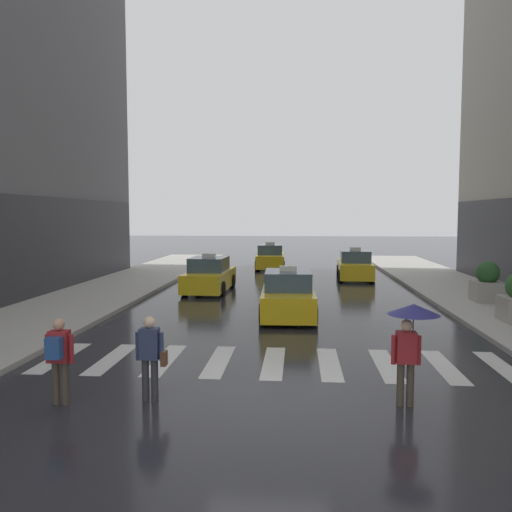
{
  "coord_description": "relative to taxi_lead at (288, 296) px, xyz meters",
  "views": [
    {
      "loc": [
        0.58,
        -9.22,
        3.58
      ],
      "look_at": [
        -0.84,
        8.0,
        2.2
      ],
      "focal_mm": 35.94,
      "sensor_mm": 36.0,
      "label": 1
    }
  ],
  "objects": [
    {
      "name": "pedestrian_with_backpack",
      "position": [
        -4.12,
        -8.96,
        0.25
      ],
      "size": [
        0.55,
        0.43,
        1.65
      ],
      "color": "#473D33",
      "rests_on": "ground"
    },
    {
      "name": "taxi_lead",
      "position": [
        0.0,
        0.0,
        0.0
      ],
      "size": [
        2.03,
        4.58,
        1.8
      ],
      "color": "yellow",
      "rests_on": "ground"
    },
    {
      "name": "taxi_second",
      "position": [
        -3.81,
        5.65,
        0.0
      ],
      "size": [
        2.06,
        4.6,
        1.8
      ],
      "color": "yellow",
      "rests_on": "ground"
    },
    {
      "name": "taxi_fourth",
      "position": [
        -1.53,
        16.27,
        0.0
      ],
      "size": [
        2.07,
        4.6,
        1.8
      ],
      "color": "yellow",
      "rests_on": "ground"
    },
    {
      "name": "taxi_third",
      "position": [
        3.55,
        10.96,
        0.0
      ],
      "size": [
        2.07,
        4.6,
        1.8
      ],
      "color": "yellow",
      "rests_on": "ground"
    },
    {
      "name": "crosswalk_markings",
      "position": [
        -0.23,
        -5.82,
        -0.72
      ],
      "size": [
        11.3,
        2.8,
        0.01
      ],
      "color": "silver",
      "rests_on": "ground"
    },
    {
      "name": "pedestrian_with_umbrella",
      "position": [
        2.45,
        -8.47,
        0.79
      ],
      "size": [
        0.96,
        0.96,
        1.94
      ],
      "color": "#473D33",
      "rests_on": "ground"
    },
    {
      "name": "pedestrian_with_handbag",
      "position": [
        -2.47,
        -8.59,
        0.21
      ],
      "size": [
        0.61,
        0.24,
        1.65
      ],
      "color": "#333338",
      "rests_on": "ground"
    },
    {
      "name": "planter_mid_block",
      "position": [
        7.88,
        2.87,
        0.15
      ],
      "size": [
        1.1,
        1.1,
        1.6
      ],
      "color": "#A8A399",
      "rests_on": "curb_right"
    },
    {
      "name": "ground_plane",
      "position": [
        -0.23,
        -8.82,
        -0.72
      ],
      "size": [
        160.0,
        160.0,
        0.0
      ],
      "primitive_type": "plane",
      "color": "#26262B"
    }
  ]
}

